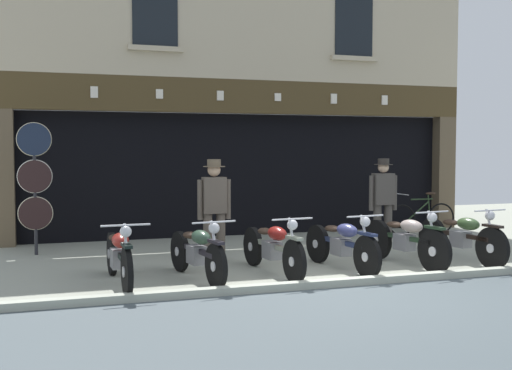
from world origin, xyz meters
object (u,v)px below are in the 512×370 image
Objects in this scene: motorcycle_far_left at (119,255)px; motorcycle_right at (462,236)px; salesman_left at (214,205)px; tyre_sign_pole at (35,178)px; advert_board_near at (309,161)px; leaning_bicycle at (422,217)px; motorcycle_center_right at (405,239)px; motorcycle_center at (342,243)px; shopkeeper_center at (383,198)px; motorcycle_center_left at (273,246)px; motorcycle_left at (197,251)px.

motorcycle_right is (5.50, 0.04, 0.01)m from motorcycle_far_left.
salesman_left is 0.73× the size of tyre_sign_pole.
salesman_left is at bearing -134.83° from advert_board_near.
leaning_bicycle is (2.17, -1.16, -1.21)m from advert_board_near.
motorcycle_center_right is 4.47m from advert_board_near.
motorcycle_center_right is (4.44, 0.01, 0.01)m from motorcycle_far_left.
motorcycle_far_left is 3.34m from motorcycle_center.
motorcycle_center_right reaches higher than motorcycle_right.
shopkeeper_center is (0.60, 1.77, 0.50)m from motorcycle_center_right.
motorcycle_center_left is (2.24, 0.05, -0.00)m from motorcycle_far_left.
salesman_left reaches higher than motorcycle_left.
advert_board_near is at bearing -76.91° from shopkeeper_center.
motorcycle_center_right is at bearing 177.72° from motorcycle_far_left.
tyre_sign_pole is at bearing -166.16° from advert_board_near.
salesman_left is (0.59, 1.38, 0.53)m from motorcycle_left.
motorcycle_far_left is at bearing -9.20° from motorcycle_left.
leaning_bicycle is (5.70, 3.17, -0.05)m from motorcycle_left.
motorcycle_far_left is at bearing -6.03° from motorcycle_right.
motorcycle_center_right is 6.36m from tyre_sign_pole.
shopkeeper_center is at bearing -117.50° from motorcycle_center_right.
motorcycle_right is at bearing -78.28° from advert_board_near.
advert_board_near is at bearing -138.66° from motorcycle_left.
motorcycle_center is (3.34, 0.02, -0.00)m from motorcycle_far_left.
leaning_bicycle is (4.55, 3.12, -0.05)m from motorcycle_center_left.
motorcycle_center reaches higher than motorcycle_left.
motorcycle_far_left is at bearing -4.21° from motorcycle_center_left.
motorcycle_left is 1.99× the size of advert_board_near.
motorcycle_right reaches higher than motorcycle_center.
motorcycle_center_left is 4.53m from tyre_sign_pole.
salesman_left is at bearing 10.50° from shopkeeper_center.
motorcycle_center_right is 3.94m from leaning_bicycle.
advert_board_near is (-0.42, 2.55, 0.65)m from shopkeeper_center.
leaning_bicycle is (2.35, 3.16, -0.07)m from motorcycle_center_right.
motorcycle_right is at bearing 170.93° from motorcycle_left.
advert_board_near is 0.58× the size of leaning_bicycle.
motorcycle_center is 2.50m from shopkeeper_center.
motorcycle_center reaches higher than motorcycle_center_left.
motorcycle_far_left is 1.23× the size of shopkeeper_center.
tyre_sign_pole is at bearing -27.53° from salesman_left.
motorcycle_far_left is 1.02× the size of motorcycle_right.
motorcycle_left and motorcycle_center_left have the same top height.
salesman_left is 5.44m from leaning_bicycle.
salesman_left is (1.68, 1.38, 0.52)m from motorcycle_far_left.
leaning_bicycle is at bearing -151.16° from motorcycle_center_left.
motorcycle_center_left is at bearing -9.04° from motorcycle_center.
motorcycle_right is 1.88m from shopkeeper_center.
motorcycle_left is 6.52m from leaning_bicycle.
shopkeeper_center is 2.30m from leaning_bicycle.
advert_board_near is at bearing -133.82° from salesman_left.
motorcycle_far_left is at bearing -8.56° from motorcycle_center_right.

